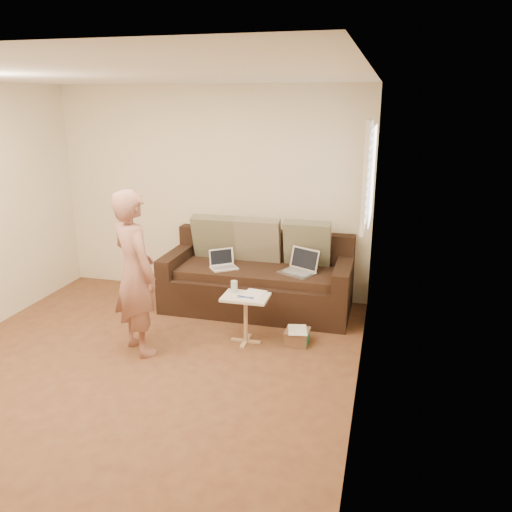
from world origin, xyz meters
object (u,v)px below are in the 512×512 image
Objects in this scene: striped_box at (297,336)px; drinking_glass at (234,287)px; laptop_white at (224,269)px; person at (135,273)px; side_table at (246,319)px; laptop_silver at (297,274)px; sofa at (257,275)px.

drinking_glass is at bearing -178.08° from striped_box.
person is (-0.51, -1.20, 0.30)m from laptop_white.
person reaches higher than laptop_white.
side_table reaches higher than striped_box.
laptop_silver is at bearing -34.43° from laptop_white.
sofa is 1.34× the size of person.
laptop_white is at bearing -159.34° from sofa.
sofa is at bearing -87.19° from person.
laptop_white is 0.76m from drinking_glass.
sofa is 4.30× the size of side_table.
laptop_white is 1.28m from striped_box.
person reaches higher than side_table.
laptop_silver reaches higher than striped_box.
person is at bearing -110.81° from laptop_silver.
laptop_white is 0.58× the size of side_table.
laptop_silver is 1.87m from person.
laptop_silver reaches higher than drinking_glass.
person reaches higher than laptop_silver.
side_table is (0.47, -0.76, -0.26)m from laptop_white.
striped_box is at bearing -51.51° from sofa.
drinking_glass reaches higher than laptop_white.
side_table is at bearing -169.41° from striped_box.
person is at bearing -155.72° from side_table.
striped_box is at bearing -70.44° from laptop_white.
person is 1.76m from striped_box.
person is 1.21m from side_table.
person is 6.73× the size of striped_box.
drinking_glass is 0.49× the size of striped_box.
laptop_silver is 0.74× the size of side_table.
drinking_glass is at bearing -92.46° from sofa.
laptop_silver is 0.23× the size of person.
laptop_silver is at bearing 53.72° from drinking_glass.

